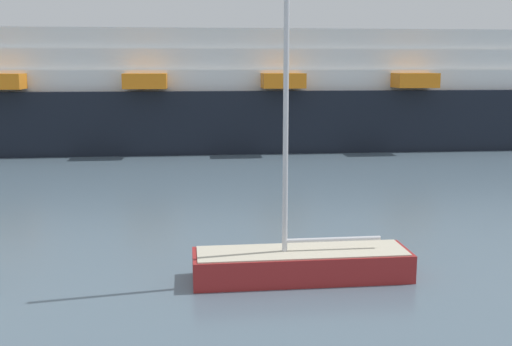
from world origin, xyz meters
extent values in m
cube|color=maroon|center=(1.06, 10.65, 0.42)|extent=(6.63, 2.17, 0.85)
cube|color=beige|center=(1.06, 10.65, 0.87)|extent=(6.36, 2.01, 0.04)
cylinder|color=silver|center=(0.54, 10.61, 5.94)|extent=(0.16, 0.16, 10.20)
cylinder|color=silver|center=(2.01, 10.71, 1.20)|extent=(2.94, 0.32, 0.13)
cube|color=black|center=(-11.84, 41.80, 2.27)|extent=(82.97, 16.00, 4.54)
cube|color=white|center=(-11.84, 41.80, 5.28)|extent=(76.31, 14.26, 1.48)
cube|color=white|center=(-11.84, 41.80, 6.76)|extent=(71.73, 13.41, 1.48)
cube|color=white|center=(-11.84, 41.80, 8.25)|extent=(67.15, 12.55, 1.48)
cube|color=orange|center=(-16.32, 35.54, 5.28)|extent=(3.09, 2.47, 1.04)
cube|color=orange|center=(-6.71, 36.07, 5.28)|extent=(3.09, 2.47, 1.04)
cube|color=orange|center=(2.89, 36.59, 5.28)|extent=(3.09, 2.47, 1.04)
cube|color=orange|center=(12.50, 37.11, 5.28)|extent=(3.09, 2.47, 1.04)
camera|label=1|loc=(-1.19, -6.88, 6.37)|focal=42.84mm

